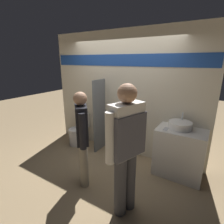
# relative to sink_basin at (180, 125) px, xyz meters

# --- Properties ---
(ground_plane) EXTENTS (16.00, 16.00, 0.00)m
(ground_plane) POSITION_rel_sink_basin_xyz_m (-1.32, -0.35, -0.96)
(ground_plane) COLOR #997F5B
(display_wall) EXTENTS (3.69, 0.07, 2.70)m
(display_wall) POSITION_rel_sink_basin_xyz_m (-1.32, 0.24, 0.40)
(display_wall) COLOR beige
(display_wall) RESTS_ON ground_plane
(sink_counter) EXTENTS (0.85, 0.54, 0.90)m
(sink_counter) POSITION_rel_sink_basin_xyz_m (0.05, -0.05, -0.51)
(sink_counter) COLOR silver
(sink_counter) RESTS_ON ground_plane
(sink_basin) EXTENTS (0.40, 0.40, 0.27)m
(sink_basin) POSITION_rel_sink_basin_xyz_m (0.00, 0.00, 0.00)
(sink_basin) COLOR white
(sink_basin) RESTS_ON sink_counter
(cell_phone) EXTENTS (0.07, 0.14, 0.01)m
(cell_phone) POSITION_rel_sink_basin_xyz_m (-0.20, -0.16, -0.06)
(cell_phone) COLOR #B7B7BC
(cell_phone) RESTS_ON sink_counter
(divider_near_counter) EXTENTS (0.03, 0.45, 1.67)m
(divider_near_counter) POSITION_rel_sink_basin_xyz_m (-1.77, -0.01, -0.13)
(divider_near_counter) COLOR slate
(divider_near_counter) RESTS_ON ground_plane
(urinal_near_counter) EXTENTS (0.36, 0.26, 1.24)m
(urinal_near_counter) POSITION_rel_sink_basin_xyz_m (-1.12, 0.09, -0.14)
(urinal_near_counter) COLOR silver
(urinal_near_counter) RESTS_ON ground_plane
(toilet) EXTENTS (0.37, 0.53, 0.92)m
(toilet) POSITION_rel_sink_basin_xyz_m (-2.42, -0.07, -0.64)
(toilet) COLOR white
(toilet) RESTS_ON ground_plane
(person_in_vest) EXTENTS (0.38, 0.61, 1.83)m
(person_in_vest) POSITION_rel_sink_basin_xyz_m (-0.42, -1.31, 0.10)
(person_in_vest) COLOR #3D3D42
(person_in_vest) RESTS_ON ground_plane
(person_with_lanyard) EXTENTS (0.42, 0.44, 1.62)m
(person_with_lanyard) POSITION_rel_sink_basin_xyz_m (-1.30, -1.16, -0.07)
(person_with_lanyard) COLOR gray
(person_with_lanyard) RESTS_ON ground_plane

